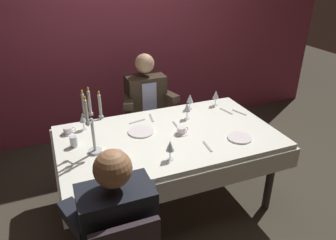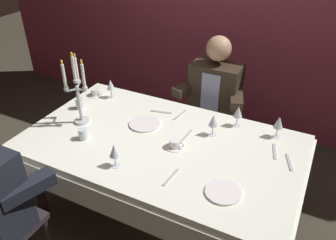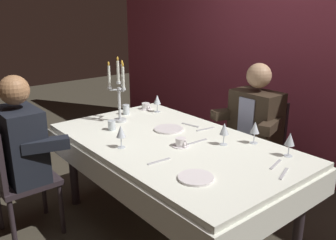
# 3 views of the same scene
# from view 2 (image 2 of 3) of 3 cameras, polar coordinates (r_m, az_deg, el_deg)

# --- Properties ---
(ground_plane) EXTENTS (12.00, 12.00, 0.00)m
(ground_plane) POSITION_cam_2_polar(r_m,az_deg,el_deg) (2.86, -1.04, -15.72)
(ground_plane) COLOR #3B362A
(back_wall) EXTENTS (6.00, 0.12, 2.70)m
(back_wall) POSITION_cam_2_polar(r_m,az_deg,el_deg) (3.55, 11.94, 19.02)
(back_wall) COLOR #913549
(back_wall) RESTS_ON ground_plane
(dining_table) EXTENTS (1.94, 1.14, 0.74)m
(dining_table) POSITION_cam_2_polar(r_m,az_deg,el_deg) (2.43, -1.19, -5.84)
(dining_table) COLOR white
(dining_table) RESTS_ON ground_plane
(candelabra) EXTENTS (0.15, 0.17, 0.56)m
(candelabra) POSITION_cam_2_polar(r_m,az_deg,el_deg) (2.53, -14.92, 4.40)
(candelabra) COLOR silver
(candelabra) RESTS_ON dining_table
(dinner_plate_0) EXTENTS (0.23, 0.23, 0.01)m
(dinner_plate_0) POSITION_cam_2_polar(r_m,az_deg,el_deg) (2.54, -3.93, -0.62)
(dinner_plate_0) COLOR white
(dinner_plate_0) RESTS_ON dining_table
(dinner_plate_1) EXTENTS (0.21, 0.21, 0.01)m
(dinner_plate_1) POSITION_cam_2_polar(r_m,az_deg,el_deg) (1.99, 9.24, -11.81)
(dinner_plate_1) COLOR white
(dinner_plate_1) RESTS_ON dining_table
(wine_glass_0) EXTENTS (0.07, 0.07, 0.16)m
(wine_glass_0) POSITION_cam_2_polar(r_m,az_deg,el_deg) (2.46, 18.08, -0.47)
(wine_glass_0) COLOR silver
(wine_glass_0) RESTS_ON dining_table
(wine_glass_1) EXTENTS (0.07, 0.07, 0.16)m
(wine_glass_1) POSITION_cam_2_polar(r_m,az_deg,el_deg) (2.10, -8.99, -5.15)
(wine_glass_1) COLOR silver
(wine_glass_1) RESTS_ON dining_table
(wine_glass_2) EXTENTS (0.07, 0.07, 0.16)m
(wine_glass_2) POSITION_cam_2_polar(r_m,az_deg,el_deg) (2.89, -9.60, 5.81)
(wine_glass_2) COLOR silver
(wine_glass_2) RESTS_ON dining_table
(wine_glass_3) EXTENTS (0.07, 0.07, 0.16)m
(wine_glass_3) POSITION_cam_2_polar(r_m,az_deg,el_deg) (2.52, 11.68, 1.28)
(wine_glass_3) COLOR silver
(wine_glass_3) RESTS_ON dining_table
(wine_glass_4) EXTENTS (0.07, 0.07, 0.16)m
(wine_glass_4) POSITION_cam_2_polar(r_m,az_deg,el_deg) (2.38, 7.62, -0.12)
(wine_glass_4) COLOR silver
(wine_glass_4) RESTS_ON dining_table
(water_tumbler_0) EXTENTS (0.06, 0.06, 0.08)m
(water_tumbler_0) POSITION_cam_2_polar(r_m,az_deg,el_deg) (2.43, -14.10, -2.29)
(water_tumbler_0) COLOR silver
(water_tumbler_0) RESTS_ON dining_table
(water_tumbler_1) EXTENTS (0.06, 0.06, 0.09)m
(water_tumbler_1) POSITION_cam_2_polar(r_m,az_deg,el_deg) (2.81, -14.61, 2.72)
(water_tumbler_1) COLOR silver
(water_tumbler_1) RESTS_ON dining_table
(coffee_cup_0) EXTENTS (0.13, 0.12, 0.06)m
(coffee_cup_0) POSITION_cam_2_polar(r_m,az_deg,el_deg) (2.29, 1.14, -4.05)
(coffee_cup_0) COLOR white
(coffee_cup_0) RESTS_ON dining_table
(coffee_cup_1) EXTENTS (0.13, 0.12, 0.06)m
(coffee_cup_1) POSITION_cam_2_polar(r_m,az_deg,el_deg) (2.99, -12.02, 4.55)
(coffee_cup_1) COLOR white
(coffee_cup_1) RESTS_ON dining_table
(fork_0) EXTENTS (0.03, 0.17, 0.01)m
(fork_0) POSITION_cam_2_polar(r_m,az_deg,el_deg) (2.06, 0.49, -9.57)
(fork_0) COLOR #B7B7BC
(fork_0) RESTS_ON dining_table
(fork_1) EXTENTS (0.08, 0.17, 0.01)m
(fork_1) POSITION_cam_2_polar(r_m,az_deg,el_deg) (2.31, 19.67, -6.69)
(fork_1) COLOR #B7B7BC
(fork_1) RESTS_ON dining_table
(fork_2) EXTENTS (0.06, 0.17, 0.01)m
(fork_2) POSITION_cam_2_polar(r_m,az_deg,el_deg) (2.37, 17.45, -5.03)
(fork_2) COLOR #B7B7BC
(fork_2) RESTS_ON dining_table
(fork_3) EXTENTS (0.04, 0.17, 0.01)m
(fork_3) POSITION_cam_2_polar(r_m,az_deg,el_deg) (2.65, 2.01, 0.84)
(fork_3) COLOR #B7B7BC
(fork_3) RESTS_ON dining_table
(spoon_4) EXTENTS (0.17, 0.05, 0.01)m
(spoon_4) POSITION_cam_2_polar(r_m,az_deg,el_deg) (2.69, -1.17, 1.36)
(spoon_4) COLOR #B7B7BC
(spoon_4) RESTS_ON dining_table
(knife_5) EXTENTS (0.03, 0.19, 0.01)m
(knife_5) POSITION_cam_2_polar(r_m,az_deg,el_deg) (2.40, 2.99, -2.81)
(knife_5) COLOR #B7B7BC
(knife_5) RESTS_ON dining_table
(seated_diner_1) EXTENTS (0.63, 0.48, 1.24)m
(seated_diner_1) POSITION_cam_2_polar(r_m,az_deg,el_deg) (3.04, 7.96, 4.74)
(seated_diner_1) COLOR #2D2429
(seated_diner_1) RESTS_ON ground_plane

